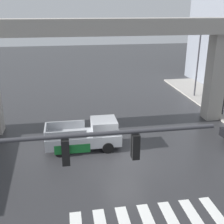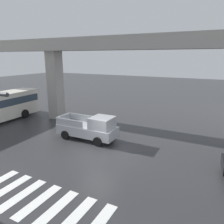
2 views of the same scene
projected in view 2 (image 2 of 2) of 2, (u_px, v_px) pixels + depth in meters
name	position (u px, v px, depth m)	size (l,w,h in m)	color
ground_plane	(98.00, 156.00, 15.14)	(120.00, 120.00, 0.00)	#2D2D30
crosswalk_stripes	(38.00, 201.00, 10.35)	(7.15, 2.80, 0.01)	silver
elevated_overpass	(134.00, 50.00, 18.66)	(54.54, 2.17, 8.51)	#9E9991
pickup_truck	(90.00, 128.00, 17.82)	(5.10, 2.09, 2.08)	#A8AAAF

